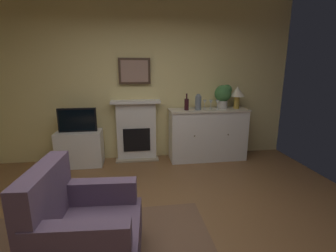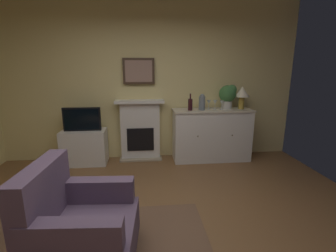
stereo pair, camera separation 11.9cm
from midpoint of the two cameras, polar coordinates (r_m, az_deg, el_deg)
The scene contains 15 objects.
ground_plane at distance 2.71m, azimuth -1.10°, elevation -25.37°, with size 5.38×4.70×0.10m, color brown.
wall_rear at distance 4.43m, azimuth -3.68°, elevation 10.78°, with size 5.38×0.06×2.88m, color #EAD68C.
fireplace_unit at distance 4.44m, azimuth -5.81°, elevation -0.92°, with size 0.87×0.30×1.10m.
framed_picture at distance 4.34m, azimuth -6.15°, elevation 12.77°, with size 0.55×0.04×0.45m.
sideboard_cabinet at distance 4.47m, azimuth 10.98°, elevation -2.04°, with size 1.41×0.49×0.94m.
table_lamp at distance 4.52m, azimuth 17.85°, elevation 7.36°, with size 0.26×0.26×0.40m.
wine_bottle at distance 4.20m, azimuth 6.10°, elevation 5.15°, with size 0.08×0.08×0.29m.
wine_glass_left at distance 4.35m, azimuth 10.40°, elevation 5.47°, with size 0.07×0.07×0.16m.
wine_glass_center at distance 4.37m, azimuth 11.85°, elevation 5.44°, with size 0.07×0.07×0.16m.
wine_glass_right at distance 4.37m, azimuth 13.36°, elevation 5.37°, with size 0.07×0.07×0.16m.
vase_decorative at distance 4.25m, azimuth 8.86°, elevation 5.58°, with size 0.11×0.11×0.28m.
tv_cabinet at distance 4.46m, azimuth -18.39°, elevation -4.75°, with size 0.75×0.42×0.61m.
tv_set at distance 4.31m, azimuth -18.95°, elevation 1.53°, with size 0.62×0.07×0.40m.
potted_plant_small at distance 4.47m, azimuth 14.77°, elevation 7.21°, with size 0.30×0.30×0.43m.
armchair at distance 2.27m, azimuth -18.88°, elevation -21.38°, with size 0.86×0.83×0.92m.
Camera 2 is at (-0.10, -2.11, 1.66)m, focal length 25.76 mm.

